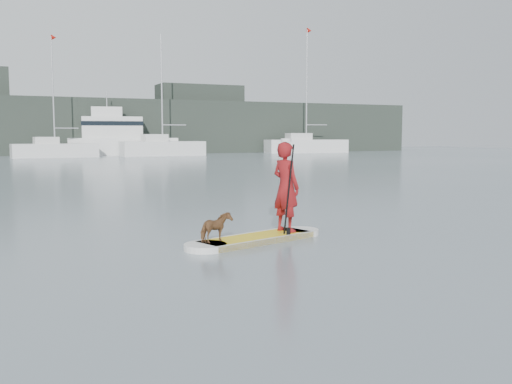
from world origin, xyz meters
name	(u,v)px	position (x,y,z in m)	size (l,w,h in m)	color
ground	(207,231)	(0.00, 0.00, 0.00)	(140.00, 140.00, 0.00)	slate
paddleboard	(256,239)	(0.48, -1.58, 0.06)	(3.19, 1.54, 0.12)	yellow
paddler	(286,187)	(1.27, -1.33, 1.05)	(0.68, 0.45, 1.86)	maroon
white_cap	(286,140)	(1.27, -1.33, 2.02)	(0.22, 0.22, 0.07)	silver
dog	(216,228)	(-0.47, -1.87, 0.40)	(0.30, 0.65, 0.55)	brown
paddle	(289,201)	(1.14, -1.71, 0.80)	(0.12, 0.29, 2.00)	black
sailboat_d	(54,149)	(0.51, 44.71, 0.81)	(7.81, 2.93, 11.29)	silver
sailboat_e	(162,147)	(10.72, 44.36, 0.86)	(8.34, 2.93, 11.99)	silver
sailboat_f	(306,144)	(28.71, 47.14, 0.97)	(9.87, 3.96, 14.39)	silver
motor_yacht_a	(119,137)	(7.13, 47.83, 1.83)	(11.29, 5.33, 6.51)	silver
shore_mass	(42,126)	(0.00, 53.00, 3.00)	(90.00, 6.00, 6.00)	#212923
shore_building_east	(200,119)	(18.00, 54.00, 4.00)	(10.00, 4.00, 8.00)	#212923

